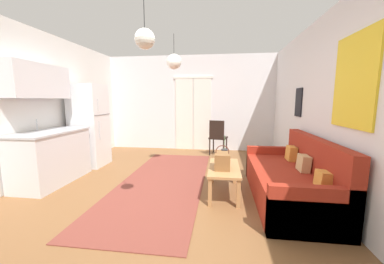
# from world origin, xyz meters

# --- Properties ---
(ground_plane) EXTENTS (5.25, 7.39, 0.10)m
(ground_plane) POSITION_xyz_m (0.00, 0.00, -0.05)
(ground_plane) COLOR brown
(wall_back) EXTENTS (4.85, 0.13, 2.65)m
(wall_back) POSITION_xyz_m (0.00, 3.44, 1.32)
(wall_back) COLOR silver
(wall_back) RESTS_ON ground_plane
(wall_right) EXTENTS (0.12, 6.99, 2.65)m
(wall_right) POSITION_xyz_m (2.38, 0.00, 1.33)
(wall_right) COLOR silver
(wall_right) RESTS_ON ground_plane
(wall_left) EXTENTS (0.12, 6.99, 2.65)m
(wall_left) POSITION_xyz_m (-2.38, 0.00, 1.33)
(wall_left) COLOR white
(wall_left) RESTS_ON ground_plane
(area_rug) EXTENTS (1.41, 3.71, 0.01)m
(area_rug) POSITION_xyz_m (-0.10, 0.73, 0.01)
(area_rug) COLOR brown
(area_rug) RESTS_ON ground_plane
(couch) EXTENTS (0.90, 2.03, 0.90)m
(couch) POSITION_xyz_m (1.92, 0.28, 0.28)
(couch) COLOR maroon
(couch) RESTS_ON ground_plane
(coffee_table) EXTENTS (0.46, 0.98, 0.42)m
(coffee_table) POSITION_xyz_m (0.95, 0.37, 0.36)
(coffee_table) COLOR #B27F4C
(coffee_table) RESTS_ON ground_plane
(bamboo_vase) EXTENTS (0.10, 0.10, 0.45)m
(bamboo_vase) POSITION_xyz_m (0.95, 0.53, 0.54)
(bamboo_vase) COLOR #2D2D33
(bamboo_vase) RESTS_ON coffee_table
(handbag) EXTENTS (0.22, 0.31, 0.35)m
(handbag) POSITION_xyz_m (0.92, 0.27, 0.54)
(handbag) COLOR brown
(handbag) RESTS_ON coffee_table
(refrigerator) EXTENTS (0.64, 0.64, 1.75)m
(refrigerator) POSITION_xyz_m (-1.92, 1.51, 0.87)
(refrigerator) COLOR white
(refrigerator) RESTS_ON ground_plane
(kitchen_counter) EXTENTS (0.63, 1.32, 2.01)m
(kitchen_counter) POSITION_xyz_m (-2.02, 0.45, 0.74)
(kitchen_counter) COLOR silver
(kitchen_counter) RESTS_ON ground_plane
(accent_chair) EXTENTS (0.50, 0.49, 0.91)m
(accent_chair) POSITION_xyz_m (0.81, 2.76, 0.51)
(accent_chair) COLOR black
(accent_chair) RESTS_ON ground_plane
(pendant_lamp_near) EXTENTS (0.21, 0.21, 0.71)m
(pendant_lamp_near) POSITION_xyz_m (0.11, -0.64, 2.04)
(pendant_lamp_near) COLOR black
(pendant_lamp_far) EXTENTS (0.29, 0.29, 0.65)m
(pendant_lamp_far) POSITION_xyz_m (-0.02, 1.38, 2.14)
(pendant_lamp_far) COLOR black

